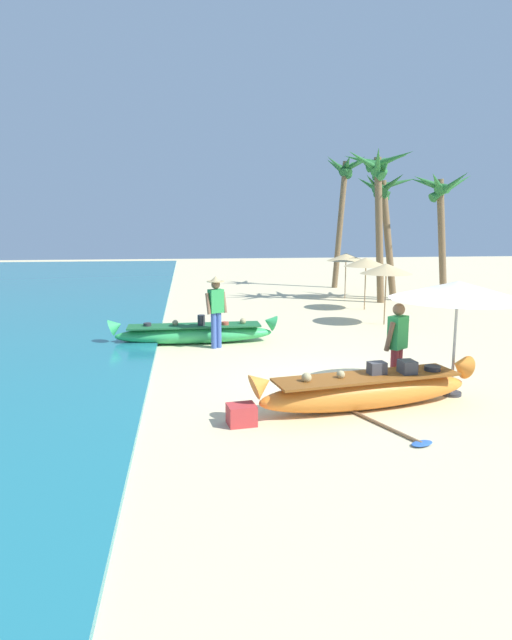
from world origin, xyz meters
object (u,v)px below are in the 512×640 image
at_px(boat_orange_foreground, 367,390).
at_px(paddle, 393,430).
at_px(person_vendor_hatted, 216,307).
at_px(person_tourist_customer, 397,344).
at_px(palm_tree_tall_inland, 377,178).
at_px(palm_tree_far_behind, 440,197).
at_px(palm_tree_leaning_seaward, 344,181).
at_px(cooler_box, 242,415).
at_px(palm_tree_mid_cluster, 385,200).
at_px(boat_green_midground, 195,333).
at_px(patio_umbrella_large, 458,291).

xyz_separation_m(boat_orange_foreground, paddle, (0.04, -1.09, -0.29)).
height_order(person_vendor_hatted, person_tourist_customer, person_vendor_hatted).
height_order(palm_tree_tall_inland, palm_tree_far_behind, palm_tree_tall_inland).
bearing_deg(palm_tree_leaning_seaward, cooler_box, -111.01).
bearing_deg(palm_tree_tall_inland, paddle, -108.28).
distance_m(palm_tree_tall_inland, palm_tree_far_behind, 2.89).
bearing_deg(palm_tree_mid_cluster, boat_green_midground, -137.05).
xyz_separation_m(person_vendor_hatted, palm_tree_tall_inland, (6.67, 7.20, 3.81)).
distance_m(boat_orange_foreground, paddle, 1.12).
height_order(palm_tree_far_behind, paddle, palm_tree_far_behind).
xyz_separation_m(boat_orange_foreground, person_tourist_customer, (0.76, 0.65, 0.64)).
height_order(person_vendor_hatted, paddle, person_vendor_hatted).
bearing_deg(paddle, boat_green_midground, 113.52).
bearing_deg(palm_tree_tall_inland, person_vendor_hatted, -132.81).
height_order(boat_orange_foreground, boat_green_midground, boat_orange_foreground).
relative_size(patio_umbrella_large, palm_tree_tall_inland, 0.40).
relative_size(boat_green_midground, person_tourist_customer, 2.61).
distance_m(palm_tree_tall_inland, paddle, 14.68).
bearing_deg(person_tourist_customer, palm_tree_tall_inland, 72.39).
distance_m(palm_tree_mid_cluster, paddle, 15.23).
bearing_deg(palm_tree_mid_cluster, cooler_box, -118.50).
xyz_separation_m(cooler_box, paddle, (2.24, -0.60, -0.13)).
bearing_deg(palm_tree_tall_inland, boat_green_midground, -137.54).
bearing_deg(cooler_box, palm_tree_far_behind, 46.38).
distance_m(person_vendor_hatted, palm_tree_mid_cluster, 11.12).
height_order(boat_green_midground, palm_tree_tall_inland, palm_tree_tall_inland).
bearing_deg(patio_umbrella_large, palm_tree_leaning_seaward, 80.27).
height_order(boat_orange_foreground, palm_tree_leaning_seaward, palm_tree_leaning_seaward).
relative_size(palm_tree_tall_inland, cooler_box, 13.77).
bearing_deg(person_tourist_customer, boat_orange_foreground, -139.68).
bearing_deg(cooler_box, boat_orange_foreground, 4.85).
bearing_deg(paddle, boat_orange_foreground, 92.29).
xyz_separation_m(palm_tree_leaning_seaward, paddle, (-4.64, -18.53, -5.13)).
bearing_deg(palm_tree_far_behind, palm_tree_tall_inland, -173.07).
bearing_deg(cooler_box, palm_tree_mid_cluster, 53.89).
height_order(boat_orange_foreground, palm_tree_far_behind, palm_tree_far_behind).
xyz_separation_m(palm_tree_tall_inland, paddle, (-4.35, -13.16, -4.84)).
bearing_deg(patio_umbrella_large, cooler_box, -166.25).
bearing_deg(paddle, palm_tree_leaning_seaward, 75.93).
bearing_deg(boat_green_midground, paddle, -66.48).
relative_size(person_tourist_customer, palm_tree_far_behind, 0.33).
bearing_deg(palm_tree_tall_inland, cooler_box, -117.67).
bearing_deg(palm_tree_tall_inland, person_tourist_customer, -107.61).
distance_m(patio_umbrella_large, palm_tree_mid_cluster, 12.84).
bearing_deg(palm_tree_far_behind, palm_tree_mid_cluster, 171.53).
bearing_deg(boat_orange_foreground, person_tourist_customer, 40.32).
bearing_deg(person_vendor_hatted, patio_umbrella_large, -47.22).
bearing_deg(person_vendor_hatted, boat_orange_foreground, -64.94).
xyz_separation_m(patio_umbrella_large, palm_tree_mid_cluster, (3.20, 12.25, 2.12)).
height_order(boat_green_midground, palm_tree_mid_cluster, palm_tree_mid_cluster).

